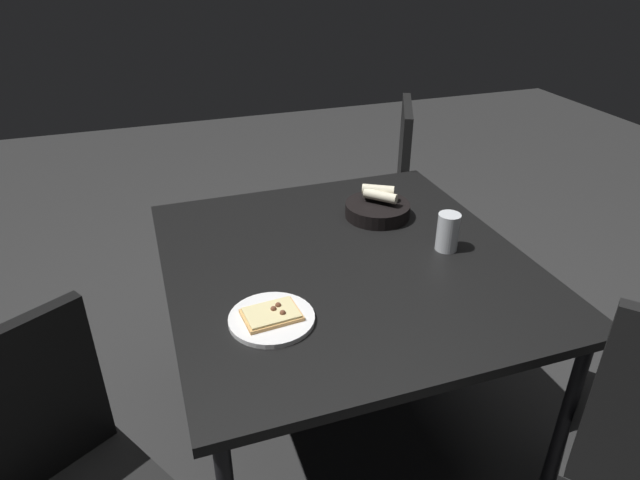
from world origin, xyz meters
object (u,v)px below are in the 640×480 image
(pizza_plate, at_px, (272,318))
(bread_basket, at_px, (377,208))
(chair_near, at_px, (378,191))
(dining_table, at_px, (345,273))
(beer_glass, at_px, (448,234))

(pizza_plate, relative_size, bread_basket, 0.99)
(bread_basket, height_order, chair_near, chair_near)
(dining_table, height_order, pizza_plate, pizza_plate)
(dining_table, relative_size, beer_glass, 9.38)
(dining_table, xyz_separation_m, bread_basket, (-0.21, -0.24, 0.08))
(pizza_plate, bearing_deg, bread_basket, -137.23)
(chair_near, bearing_deg, beer_glass, 79.57)
(dining_table, bearing_deg, pizza_plate, 38.03)
(pizza_plate, xyz_separation_m, chair_near, (-0.78, -1.05, -0.20))
(bread_basket, height_order, beer_glass, beer_glass)
(bread_basket, bearing_deg, chair_near, -115.22)
(pizza_plate, height_order, bread_basket, bread_basket)
(pizza_plate, relative_size, chair_near, 0.24)
(dining_table, distance_m, chair_near, 0.96)
(bread_basket, distance_m, beer_glass, 0.31)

